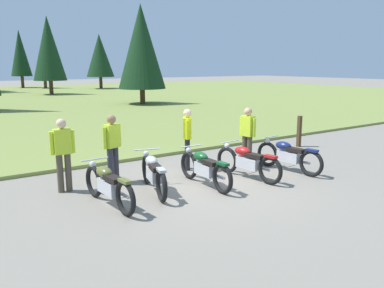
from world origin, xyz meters
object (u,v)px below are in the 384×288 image
object	(u,v)px
motorcycle_silver	(153,173)
rider_checking_bike	(187,136)
motorcycle_navy	(288,155)
rider_near_row_end	(247,134)
motorcycle_red	(247,161)
trail_marker_post	(299,131)
motorcycle_olive	(108,185)
motorcycle_british_green	(205,168)
rider_in_hivis_vest	(112,145)
rider_with_back_turned	(63,151)

from	to	relation	value
motorcycle_silver	rider_checking_bike	size ratio (longest dim) A/B	1.23
motorcycle_silver	motorcycle_navy	bearing A→B (deg)	-7.23
rider_near_row_end	rider_checking_bike	world-z (taller)	same
motorcycle_red	trail_marker_post	size ratio (longest dim) A/B	1.93
rider_near_row_end	motorcycle_olive	bearing A→B (deg)	-170.17
motorcycle_british_green	rider_near_row_end	size ratio (longest dim) A/B	1.26
motorcycle_olive	rider_in_hivis_vest	bearing A→B (deg)	63.63
rider_checking_bike	trail_marker_post	distance (m)	4.95
rider_near_row_end	rider_checking_bike	distance (m)	1.70
motorcycle_red	trail_marker_post	xyz separation A→B (m)	(4.13, 1.91, 0.11)
motorcycle_navy	rider_near_row_end	xyz separation A→B (m)	(-0.60, 0.98, 0.51)
rider_in_hivis_vest	rider_near_row_end	size ratio (longest dim) A/B	1.00
rider_near_row_end	motorcycle_british_green	bearing A→B (deg)	-159.16
motorcycle_olive	motorcycle_british_green	world-z (taller)	same
motorcycle_red	motorcycle_navy	distance (m)	1.37
motorcycle_silver	rider_with_back_turned	xyz separation A→B (m)	(-1.66, 1.13, 0.51)
motorcycle_british_green	rider_checking_bike	world-z (taller)	rider_checking_bike
motorcycle_red	motorcycle_navy	world-z (taller)	same
rider_in_hivis_vest	rider_checking_bike	world-z (taller)	same
motorcycle_red	trail_marker_post	distance (m)	4.56
motorcycle_silver	trail_marker_post	xyz separation A→B (m)	(6.61, 1.53, 0.11)
rider_near_row_end	motorcycle_red	bearing A→B (deg)	-131.30
motorcycle_olive	trail_marker_post	bearing A→B (deg)	13.02
motorcycle_olive	motorcycle_red	size ratio (longest dim) A/B	1.00
trail_marker_post	rider_checking_bike	bearing A→B (deg)	-175.85
motorcycle_silver	motorcycle_red	size ratio (longest dim) A/B	0.98
rider_near_row_end	trail_marker_post	xyz separation A→B (m)	(3.36, 1.03, -0.40)
rider_near_row_end	rider_checking_bike	size ratio (longest dim) A/B	1.00
motorcycle_olive	rider_in_hivis_vest	xyz separation A→B (m)	(0.71, 1.44, 0.51)
motorcycle_silver	rider_checking_bike	distance (m)	2.12
motorcycle_olive	rider_near_row_end	size ratio (longest dim) A/B	1.26
motorcycle_olive	rider_checking_bike	size ratio (longest dim) A/B	1.26
motorcycle_navy	trail_marker_post	world-z (taller)	trail_marker_post
motorcycle_british_green	rider_near_row_end	distance (m)	2.23
motorcycle_silver	motorcycle_navy	world-z (taller)	same
rider_in_hivis_vest	motorcycle_silver	bearing A→B (deg)	-67.92
motorcycle_red	rider_with_back_turned	distance (m)	4.44
trail_marker_post	motorcycle_red	bearing A→B (deg)	-155.17
motorcycle_olive	motorcycle_british_green	bearing A→B (deg)	-0.08
rider_in_hivis_vest	rider_near_row_end	world-z (taller)	same
motorcycle_british_green	motorcycle_red	distance (m)	1.26
rider_in_hivis_vest	motorcycle_olive	bearing A→B (deg)	-116.37
rider_in_hivis_vest	trail_marker_post	xyz separation A→B (m)	(7.08, 0.36, -0.40)
motorcycle_silver	rider_near_row_end	size ratio (longest dim) A/B	1.23
rider_checking_bike	trail_marker_post	size ratio (longest dim) A/B	1.54
motorcycle_olive	rider_with_back_turned	bearing A→B (deg)	108.64
motorcycle_british_green	motorcycle_navy	xyz separation A→B (m)	(2.63, -0.21, 0.00)
motorcycle_navy	trail_marker_post	size ratio (longest dim) A/B	1.93
motorcycle_british_green	trail_marker_post	bearing A→B (deg)	18.53
rider_with_back_turned	trail_marker_post	distance (m)	8.29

